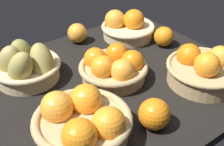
{
  "coord_description": "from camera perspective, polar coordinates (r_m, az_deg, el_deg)",
  "views": [
    {
      "loc": [
        -47.92,
        -63.86,
        58.71
      ],
      "look_at": [
        -1.65,
        -1.61,
        7.0
      ],
      "focal_mm": 48.47,
      "sensor_mm": 36.0,
      "label": 1
    }
  ],
  "objects": [
    {
      "name": "loose_orange_front_gap",
      "position": [
        1.17,
        9.74,
        6.8
      ],
      "size": [
        7.57,
        7.57,
        7.57
      ],
      "primitive_type": "sphere",
      "color": "orange",
      "rests_on": "market_tray"
    },
    {
      "name": "basket_far_left_pears",
      "position": [
        0.99,
        -15.93,
        1.26
      ],
      "size": [
        21.59,
        21.74,
        14.66
      ],
      "color": "#D3BC8C",
      "rests_on": "market_tray"
    },
    {
      "name": "basket_near_right",
      "position": [
        0.98,
        16.95,
        0.75
      ],
      "size": [
        23.55,
        23.55,
        12.33
      ],
      "color": "tan",
      "rests_on": "market_tray"
    },
    {
      "name": "basket_far_right",
      "position": [
        1.22,
        2.81,
        8.67
      ],
      "size": [
        21.27,
        21.27,
        11.33
      ],
      "color": "#D3BC8C",
      "rests_on": "market_tray"
    },
    {
      "name": "basket_center",
      "position": [
        0.96,
        0.31,
        1.14
      ],
      "size": [
        22.11,
        22.11,
        9.91
      ],
      "color": "tan",
      "rests_on": "market_tray"
    },
    {
      "name": "market_tray",
      "position": [
        0.98,
        0.21,
        -1.93
      ],
      "size": [
        84.0,
        72.0,
        3.0
      ],
      "primitive_type": "cube",
      "color": "black",
      "rests_on": "ground"
    },
    {
      "name": "basket_near_left",
      "position": [
        0.75,
        -5.56,
        -9.27
      ],
      "size": [
        24.65,
        24.65,
        11.97
      ],
      "color": "tan",
      "rests_on": "market_tray"
    },
    {
      "name": "loose_orange_side_gap",
      "position": [
        0.79,
        7.96,
        -7.67
      ],
      "size": [
        8.31,
        8.31,
        8.31
      ],
      "primitive_type": "sphere",
      "color": "orange",
      "rests_on": "market_tray"
    },
    {
      "name": "loose_orange_back_gap",
      "position": [
        1.19,
        -6.56,
        7.49
      ],
      "size": [
        7.6,
        7.6,
        7.6
      ],
      "primitive_type": "sphere",
      "color": "#F49E33",
      "rests_on": "market_tray"
    }
  ]
}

